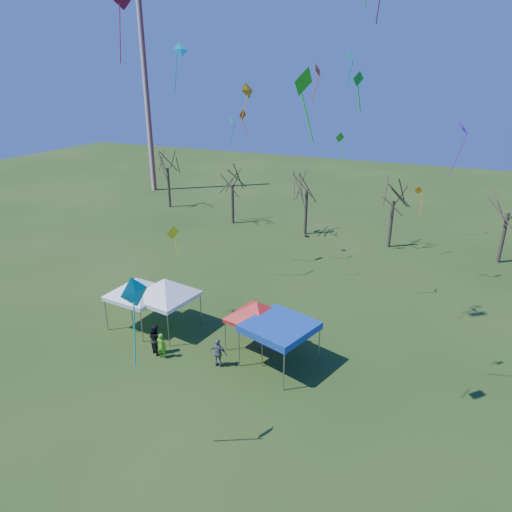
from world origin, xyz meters
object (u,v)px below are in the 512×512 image
Objects in this scene: tree_1 at (232,170)px; tent_blue at (280,327)px; tree_3 at (395,183)px; tent_white_mid at (165,282)px; radio_mast at (147,97)px; tent_red at (257,305)px; tree_2 at (307,173)px; tree_4 at (512,194)px; person_grey at (218,353)px; tent_white_west at (137,281)px; person_green at (162,346)px; tree_0 at (166,154)px; person_dark at (156,339)px.

tent_blue is (14.30, -22.52, -3.36)m from tree_1.
tree_3 is (16.80, -0.60, 0.29)m from tree_1.
tent_blue is at bearing -5.61° from tent_white_mid.
radio_mast is 6.37× the size of tent_red.
tent_blue is (5.90, -22.25, -3.86)m from tree_2.
tree_4 is at bearing 46.90° from tent_white_mid.
tent_blue is at bearing -57.58° from tree_1.
tent_blue is (7.92, -0.78, -0.84)m from tent_white_mid.
tent_red is (-4.33, -20.84, -3.22)m from tree_3.
person_grey is at bearing -24.68° from tent_white_mid.
tree_1 reaches higher than tent_white_west.
tree_2 is (25.63, -9.62, -6.21)m from radio_mast.
tree_1 is at bearing 106.35° from tent_white_mid.
tent_white_west is at bearing -135.11° from tree_4.
tree_4 is at bearing 56.72° from tent_red.
person_grey is at bearing -103.28° from tree_3.
radio_mast reaches higher than person_green.
person_green is at bearing -110.29° from tree_3.
tree_2 is at bearing -98.23° from person_green.
tree_2 reaches higher than person_grey.
tree_1 is at bearing 178.58° from tree_4.
tent_blue is at bearing -96.49° from tree_3.
tree_4 is 2.01× the size of tent_red.
radio_mast is at bearing 134.69° from tent_blue.
tent_white_west is at bearing -18.86° from person_grey.
tree_0 is at bearing -63.73° from person_green.
radio_mast reaches higher than tree_1.
tree_3 is 4.30× the size of person_dark.
tree_1 is 1.66× the size of tent_white_mid.
tree_1 is 22.75m from tent_white_west.
radio_mast is 3.17× the size of tree_4.
tree_1 reaches higher than tent_blue.
radio_mast is 36.04m from tree_3.
radio_mast reaches higher than person_grey.
tree_0 is 29.05m from tent_white_west.
tree_3 is 22.36m from tent_blue.
person_grey is (28.51, -33.35, -11.65)m from radio_mast.
tree_0 is at bearing 133.99° from tent_blue.
tent_white_mid is 3.60m from person_dark.
tree_4 is at bearing -134.35° from person_green.
person_dark is at bearing -53.88° from radio_mast.
radio_mast reaches higher than tent_white_mid.
tree_1 is 16.81m from tree_3.
tent_blue is at bearing -75.14° from tree_2.
tree_3 reaches higher than tree_4.
person_green is at bearing -127.22° from tree_4.
tree_0 is 2.00× the size of tent_blue.
tree_1 is 1.70× the size of tent_white_west.
tent_red is 2.13× the size of person_dark.
tree_3 reaches higher than person_green.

